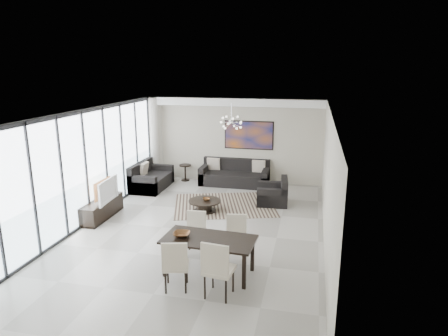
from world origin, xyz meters
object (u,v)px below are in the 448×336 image
(television, at_px, (104,190))
(dining_table, at_px, (209,243))
(sofa_main, at_px, (235,176))
(tv_console, at_px, (102,209))
(coffee_table, at_px, (205,205))

(television, height_order, dining_table, television)
(sofa_main, bearing_deg, tv_console, -127.05)
(tv_console, relative_size, television, 1.50)
(tv_console, distance_m, television, 0.58)
(coffee_table, height_order, tv_console, tv_console)
(sofa_main, xyz_separation_m, tv_console, (-2.86, -3.79, -0.04))
(coffee_table, height_order, television, television)
(sofa_main, relative_size, dining_table, 1.27)
(coffee_table, distance_m, television, 2.72)
(coffee_table, relative_size, tv_console, 0.57)
(coffee_table, bearing_deg, tv_console, -157.25)
(tv_console, relative_size, dining_table, 0.86)
(coffee_table, bearing_deg, dining_table, -73.21)
(television, xyz_separation_m, dining_table, (3.38, -2.15, -0.15))
(sofa_main, xyz_separation_m, dining_table, (0.68, -6.01, 0.37))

